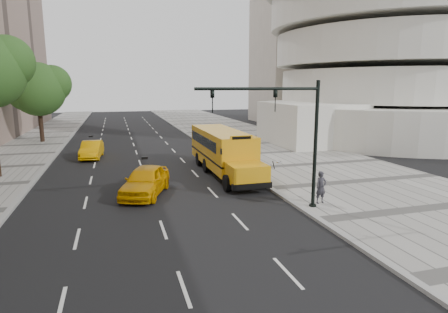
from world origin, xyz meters
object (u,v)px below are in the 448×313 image
object	(u,v)px
pedestrian	(321,187)
taxi_far	(92,150)
taxi_near	(145,181)
traffic_signal	(290,129)
tree_c	(39,89)
school_bus	(222,148)

from	to	relation	value
pedestrian	taxi_far	bearing A→B (deg)	117.79
taxi_near	traffic_signal	distance (m)	8.76
taxi_near	pedestrian	bearing A→B (deg)	-7.18
taxi_near	traffic_signal	size ratio (longest dim) A/B	0.76
taxi_near	pedestrian	distance (m)	9.67
taxi_far	traffic_signal	xyz separation A→B (m)	(10.02, -17.52, 3.36)
tree_c	school_bus	xyz separation A→B (m)	(14.89, -19.17, -4.07)
taxi_far	pedestrian	distance (m)	20.98
school_bus	tree_c	bearing A→B (deg)	127.84
school_bus	traffic_signal	distance (m)	9.52
taxi_far	traffic_signal	distance (m)	20.46
school_bus	taxi_near	xyz separation A→B (m)	(-5.78, -4.28, -0.93)
taxi_near	traffic_signal	bearing A→B (deg)	-16.29
school_bus	taxi_far	xyz separation A→B (m)	(-9.32, 8.32, -1.03)
traffic_signal	taxi_far	bearing A→B (deg)	119.76
school_bus	taxi_near	distance (m)	7.26
pedestrian	school_bus	bearing A→B (deg)	99.92
taxi_near	taxi_far	bearing A→B (deg)	126.64
tree_c	pedestrian	world-z (taller)	tree_c
pedestrian	traffic_signal	xyz separation A→B (m)	(-2.05, -0.36, 3.10)
tree_c	pedestrian	bearing A→B (deg)	-57.80
taxi_far	pedestrian	xyz separation A→B (m)	(12.07, -17.16, 0.26)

